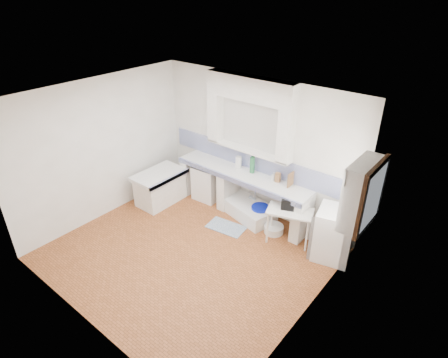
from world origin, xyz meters
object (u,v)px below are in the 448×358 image
Objects in this scene: stove at (208,182)px; sink at (248,210)px; fridge at (334,234)px; side_table at (289,226)px.

sink is at bearing -5.64° from stove.
fridge reaches higher than stove.
stove is at bearing 163.82° from fridge.
sink is 1.39× the size of side_table.
fridge reaches higher than sink.
fridge reaches higher than side_table.
side_table is 0.86× the size of fridge.
side_table is (1.07, -0.22, 0.20)m from sink.
stove is 3.01m from fridge.
sink is at bearing 149.09° from side_table.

